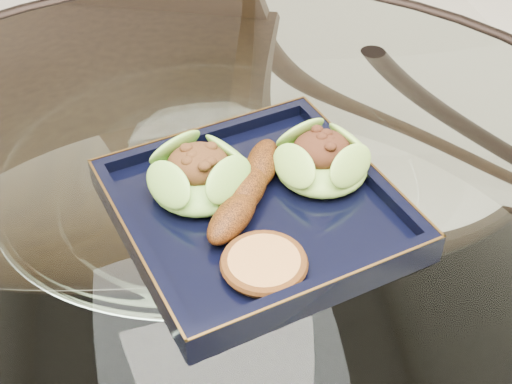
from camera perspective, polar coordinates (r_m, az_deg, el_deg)
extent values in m
cylinder|color=white|center=(0.77, -3.74, -1.52)|extent=(1.10, 1.10, 0.01)
torus|color=black|center=(0.77, -3.74, -1.52)|extent=(1.13, 1.13, 0.02)
cylinder|color=black|center=(1.28, 7.48, -3.94)|extent=(0.04, 0.04, 0.75)
cylinder|color=black|center=(1.25, -17.93, -7.54)|extent=(0.04, 0.04, 0.75)
cube|color=black|center=(1.29, -9.76, 0.88)|extent=(0.52, 0.52, 0.04)
cube|color=black|center=(1.29, -8.67, 14.97)|extent=(0.37, 0.17, 0.44)
cylinder|color=black|center=(1.41, -17.59, -10.29)|extent=(0.03, 0.03, 0.43)
cylinder|color=black|center=(1.31, -3.43, -12.74)|extent=(0.03, 0.03, 0.43)
cylinder|color=black|center=(1.62, -12.89, -0.92)|extent=(0.03, 0.03, 0.43)
cylinder|color=black|center=(1.54, -0.71, -2.38)|extent=(0.03, 0.03, 0.43)
cube|color=black|center=(0.74, 0.00, -1.75)|extent=(0.33, 0.33, 0.02)
ellipsoid|color=#5FA22F|center=(0.74, -4.54, 1.21)|extent=(0.12, 0.12, 0.04)
ellipsoid|color=#60962B|center=(0.76, 5.27, 2.43)|extent=(0.11, 0.11, 0.04)
ellipsoid|color=#602A0A|center=(0.73, -0.66, 0.21)|extent=(0.11, 0.15, 0.03)
cylinder|color=#CA8643|center=(0.67, 0.65, -5.81)|extent=(0.08, 0.08, 0.01)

